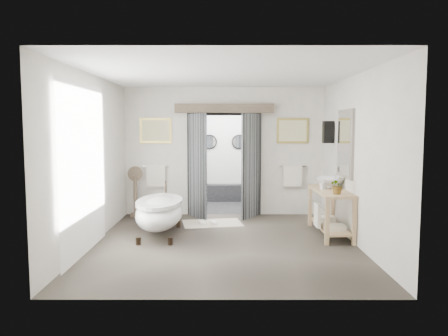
{
  "coord_description": "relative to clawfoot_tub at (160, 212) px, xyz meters",
  "views": [
    {
      "loc": [
        0.02,
        -7.41,
        2.0
      ],
      "look_at": [
        0.0,
        0.6,
        1.25
      ],
      "focal_mm": 35.0,
      "sensor_mm": 36.0,
      "label": 1
    }
  ],
  "objects": [
    {
      "name": "ground_plane",
      "position": [
        1.19,
        -0.53,
        -0.44
      ],
      "size": [
        5.0,
        5.0,
        0.0
      ],
      "primitive_type": "plane",
      "color": "#564E43"
    },
    {
      "name": "room_shell",
      "position": [
        1.15,
        -0.64,
        1.41
      ],
      "size": [
        4.52,
        5.02,
        2.91
      ],
      "color": "silver",
      "rests_on": "ground_plane"
    },
    {
      "name": "shower_room",
      "position": [
        1.19,
        3.47,
        0.46
      ],
      "size": [
        2.22,
        2.01,
        2.51
      ],
      "color": "black",
      "rests_on": "ground_plane"
    },
    {
      "name": "back_wall_dressing",
      "position": [
        1.19,
        1.79,
        1.12
      ],
      "size": [
        3.82,
        0.75,
        2.52
      ],
      "color": "black",
      "rests_on": "ground_plane"
    },
    {
      "name": "clawfoot_tub",
      "position": [
        0.0,
        0.0,
        0.0
      ],
      "size": [
        0.83,
        1.86,
        0.91
      ],
      "color": "#302318",
      "rests_on": "ground_plane"
    },
    {
      "name": "vanity",
      "position": [
        3.14,
        0.04,
        0.06
      ],
      "size": [
        0.57,
        1.6,
        0.85
      ],
      "color": "tan",
      "rests_on": "ground_plane"
    },
    {
      "name": "pedestal_mirror",
      "position": [
        -0.79,
        1.69,
        0.04
      ],
      "size": [
        0.34,
        0.22,
        1.14
      ],
      "color": "brown",
      "rests_on": "ground_plane"
    },
    {
      "name": "rug",
      "position": [
        0.94,
        0.99,
        -0.44
      ],
      "size": [
        1.32,
        0.99,
        0.01
      ],
      "primitive_type": "cube",
      "rotation": [
        0.0,
        0.0,
        0.17
      ],
      "color": "beige",
      "rests_on": "ground_plane"
    },
    {
      "name": "slippers",
      "position": [
        0.85,
        0.91,
        -0.4
      ],
      "size": [
        0.4,
        0.28,
        0.05
      ],
      "color": "white",
      "rests_on": "rug"
    },
    {
      "name": "basin",
      "position": [
        3.2,
        0.31,
        0.5
      ],
      "size": [
        0.58,
        0.58,
        0.19
      ],
      "primitive_type": "imported",
      "rotation": [
        0.0,
        0.0,
        0.03
      ],
      "color": "white",
      "rests_on": "vanity"
    },
    {
      "name": "plant",
      "position": [
        3.15,
        -0.48,
        0.56
      ],
      "size": [
        0.31,
        0.28,
        0.3
      ],
      "primitive_type": "imported",
      "rotation": [
        0.0,
        0.0,
        0.17
      ],
      "color": "gray",
      "rests_on": "vanity"
    },
    {
      "name": "soap_bottle_a",
      "position": [
        3.02,
        0.07,
        0.49
      ],
      "size": [
        0.1,
        0.1,
        0.18
      ],
      "primitive_type": "imported",
      "rotation": [
        0.0,
        0.0,
        0.31
      ],
      "color": "gray",
      "rests_on": "vanity"
    },
    {
      "name": "soap_bottle_b",
      "position": [
        3.12,
        0.61,
        0.48
      ],
      "size": [
        0.14,
        0.14,
        0.15
      ],
      "primitive_type": "imported",
      "rotation": [
        0.0,
        0.0,
        -0.19
      ],
      "color": "gray",
      "rests_on": "vanity"
    }
  ]
}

